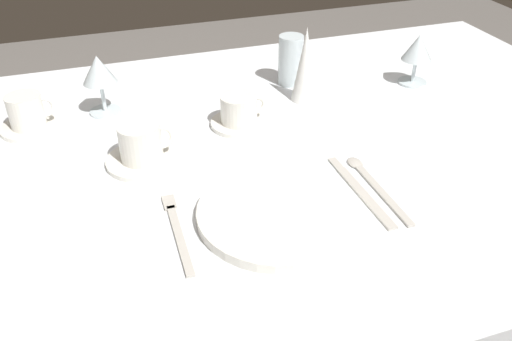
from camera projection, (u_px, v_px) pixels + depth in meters
name	position (u px, v px, depth m)	size (l,w,h in m)	color
dining_table	(256.00, 181.00, 1.16)	(1.80, 1.11, 0.74)	white
dinner_plate	(278.00, 213.00, 0.92)	(0.28, 0.28, 0.02)	white
fork_outer	(177.00, 229.00, 0.89)	(0.02, 0.21, 0.00)	beige
dinner_knife	(361.00, 192.00, 0.98)	(0.02, 0.23, 0.00)	beige
spoon_soup	(371.00, 181.00, 1.01)	(0.03, 0.23, 0.01)	beige
saucer_left	(143.00, 160.00, 1.06)	(0.14, 0.14, 0.01)	white
coffee_cup_left	(141.00, 142.00, 1.04)	(0.11, 0.08, 0.07)	white
saucer_right	(30.00, 128.00, 1.17)	(0.12, 0.12, 0.01)	white
coffee_cup_right	(27.00, 111.00, 1.15)	(0.10, 0.07, 0.07)	white
saucer_far	(239.00, 123.00, 1.19)	(0.12, 0.12, 0.01)	white
coffee_cup_far	(240.00, 109.00, 1.17)	(0.10, 0.08, 0.06)	white
wine_glass_centre	(418.00, 51.00, 1.33)	(0.07, 0.07, 0.13)	silver
wine_glass_left	(99.00, 73.00, 1.19)	(0.08, 0.08, 0.14)	silver
drink_tumbler	(291.00, 60.00, 1.34)	(0.06, 0.06, 0.12)	silver
napkin_folded	(305.00, 65.00, 1.25)	(0.06, 0.06, 0.18)	white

